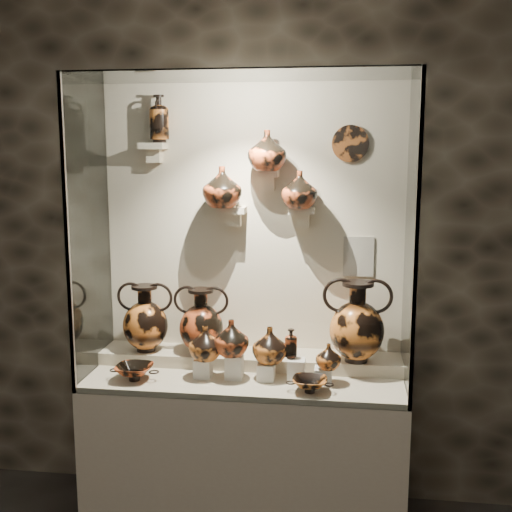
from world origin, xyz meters
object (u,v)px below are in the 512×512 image
at_px(amphora_left, 145,318).
at_px(ovoid_vase_a, 222,187).
at_px(lekythos_tall, 159,116).
at_px(jug_b, 231,338).
at_px(jug_c, 270,345).
at_px(kylix_left, 134,371).
at_px(amphora_right, 357,321).
at_px(ovoid_vase_b, 267,150).
at_px(jug_e, 328,356).
at_px(amphora_mid, 201,321).
at_px(kylix_right, 310,383).
at_px(ovoid_vase_c, 300,190).
at_px(lekythos_small, 291,342).
at_px(jug_a, 205,343).

height_order(amphora_left, ovoid_vase_a, ovoid_vase_a).
bearing_deg(lekythos_tall, jug_b, -19.42).
xyz_separation_m(jug_c, kylix_left, (-0.70, -0.11, -0.14)).
height_order(jug_b, kylix_left, jug_b).
height_order(amphora_right, ovoid_vase_b, ovoid_vase_b).
bearing_deg(jug_e, jug_b, 175.14).
distance_m(amphora_mid, ovoid_vase_a, 0.75).
bearing_deg(ovoid_vase_a, kylix_right, -34.90).
height_order(lekythos_tall, ovoid_vase_c, lekythos_tall).
distance_m(jug_c, lekythos_small, 0.11).
bearing_deg(kylix_right, kylix_left, 161.83).
distance_m(jug_e, ovoid_vase_a, 1.07).
height_order(jug_e, lekythos_tall, lekythos_tall).
height_order(jug_b, ovoid_vase_b, ovoid_vase_b).
height_order(jug_b, ovoid_vase_a, ovoid_vase_a).
relative_size(amphora_right, jug_e, 3.25).
relative_size(jug_c, lekythos_small, 1.09).
relative_size(amphora_left, amphora_right, 0.86).
height_order(ovoid_vase_a, ovoid_vase_b, ovoid_vase_b).
xyz_separation_m(amphora_right, jug_c, (-0.45, -0.15, -0.10)).
height_order(jug_e, ovoid_vase_b, ovoid_vase_b).
xyz_separation_m(lekythos_tall, ovoid_vase_b, (0.60, -0.05, -0.19)).
relative_size(amphora_left, kylix_right, 1.69).
relative_size(jug_a, jug_b, 0.96).
xyz_separation_m(jug_e, lekythos_tall, (-0.95, 0.30, 1.24)).
height_order(jug_b, lekythos_tall, lekythos_tall).
relative_size(amphora_right, jug_a, 2.39).
xyz_separation_m(amphora_left, lekythos_small, (0.84, -0.17, -0.05)).
bearing_deg(ovoid_vase_a, amphora_left, -172.55).
bearing_deg(amphora_mid, lekythos_tall, 141.16).
bearing_deg(jug_c, ovoid_vase_c, 45.25).
distance_m(amphora_mid, jug_b, 0.29).
relative_size(amphora_mid, amphora_right, 0.84).
bearing_deg(lekythos_tall, jug_e, -3.10).
xyz_separation_m(amphora_right, ovoid_vase_a, (-0.74, 0.07, 0.71)).
distance_m(kylix_left, ovoid_vase_c, 1.30).
relative_size(jug_e, ovoid_vase_c, 0.67).
height_order(amphora_left, lekythos_tall, lekythos_tall).
relative_size(jug_e, kylix_right, 0.60).
height_order(lekythos_tall, ovoid_vase_b, lekythos_tall).
xyz_separation_m(lekythos_small, kylix_left, (-0.82, -0.11, -0.16)).
xyz_separation_m(kylix_left, ovoid_vase_c, (0.84, 0.34, 0.94)).
relative_size(amphora_left, jug_a, 2.07).
bearing_deg(jug_a, ovoid_vase_c, 45.16).
height_order(jug_a, jug_e, jug_a).
height_order(amphora_right, jug_a, amphora_right).
bearing_deg(lekythos_small, ovoid_vase_c, 74.89).
height_order(amphora_mid, ovoid_vase_a, ovoid_vase_a).
bearing_deg(amphora_mid, jug_e, -34.37).
distance_m(ovoid_vase_a, ovoid_vase_b, 0.31).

